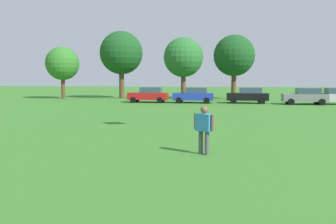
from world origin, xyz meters
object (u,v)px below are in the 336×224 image
object	(u,v)px
parked_car_red_0	(149,95)
tree_right	(183,57)
adult_bystander	(204,126)
tree_left	(121,53)
parked_car_black_2	(248,95)
parked_car_silver_4	(335,96)
tree_far_left	(62,64)
parked_car_gray_3	(305,96)
parked_car_blue_1	(194,95)
tree_far_right	(234,56)

from	to	relation	value
parked_car_red_0	tree_right	xyz separation A→B (m)	(3.10, 6.61, 4.40)
adult_bystander	tree_right	world-z (taller)	tree_right
tree_left	parked_car_black_2	bearing A→B (deg)	-24.20
parked_car_black_2	parked_car_silver_4	xyz separation A→B (m)	(8.62, -0.34, 0.00)
parked_car_red_0	parked_car_silver_4	bearing A→B (deg)	-179.67
parked_car_silver_4	tree_far_left	xyz separation A→B (m)	(-31.80, 5.31, 3.68)
tree_far_left	tree_right	distance (m)	15.67
parked_car_silver_4	tree_far_left	world-z (taller)	tree_far_left
parked_car_red_0	parked_car_silver_4	world-z (taller)	same
parked_car_gray_3	tree_right	world-z (taller)	tree_right
parked_car_black_2	parked_car_gray_3	xyz separation A→B (m)	(5.61, -0.97, 0.00)
parked_car_red_0	parked_car_gray_3	size ratio (longest dim) A/B	1.00
tree_far_left	tree_left	distance (m)	7.70
tree_left	parked_car_blue_1	bearing A→B (deg)	-36.72
parked_car_blue_1	tree_far_left	world-z (taller)	tree_far_left
parked_car_silver_4	parked_car_blue_1	bearing A→B (deg)	0.54
parked_car_silver_4	parked_car_black_2	bearing A→B (deg)	-2.27
parked_car_gray_3	parked_car_silver_4	bearing A→B (deg)	-168.16
tree_left	tree_right	world-z (taller)	tree_left
tree_left	tree_far_right	size ratio (longest dim) A/B	1.09
parked_car_gray_3	tree_left	world-z (taller)	tree_left
parked_car_black_2	adult_bystander	bearing A→B (deg)	82.22
adult_bystander	tree_far_right	xyz separation A→B (m)	(2.26, 32.89, 4.47)
adult_bystander	tree_far_left	distance (m)	36.54
adult_bystander	parked_car_red_0	xyz separation A→B (m)	(-7.18, 25.16, -0.15)
parked_car_blue_1	parked_car_gray_3	xyz separation A→B (m)	(11.31, -0.50, 0.00)
parked_car_gray_3	tree_left	size ratio (longest dim) A/B	0.49
adult_bystander	parked_car_gray_3	bearing A→B (deg)	-82.25
parked_car_gray_3	tree_right	xyz separation A→B (m)	(-13.18, 7.13, 4.40)
tree_left	tree_far_right	xyz separation A→B (m)	(14.70, 0.11, -0.48)
parked_car_silver_4	tree_far_right	bearing A→B (deg)	-37.68
parked_car_gray_3	adult_bystander	bearing A→B (deg)	69.72
parked_car_gray_3	parked_car_blue_1	bearing A→B (deg)	-2.52
parked_car_silver_4	tree_right	bearing A→B (deg)	-21.87
parked_car_silver_4	tree_left	xyz separation A→B (m)	(-24.56, 7.51, 5.10)
parked_car_gray_3	tree_far_right	size ratio (longest dim) A/B	0.53
tree_left	parked_car_gray_3	bearing A→B (deg)	-20.69
tree_right	adult_bystander	bearing A→B (deg)	-82.69
parked_car_silver_4	tree_far_left	size ratio (longest dim) A/B	0.64
tree_left	tree_far_right	distance (m)	14.71
tree_far_left	parked_car_silver_4	bearing A→B (deg)	-9.48
adult_bystander	parked_car_black_2	size ratio (longest dim) A/B	0.40
parked_car_black_2	parked_car_silver_4	distance (m)	8.63
tree_far_left	tree_left	world-z (taller)	tree_left
adult_bystander	tree_right	size ratio (longest dim) A/B	0.22
parked_car_silver_4	tree_left	world-z (taller)	tree_left
parked_car_black_2	parked_car_gray_3	size ratio (longest dim) A/B	1.00
parked_car_gray_3	tree_right	bearing A→B (deg)	-28.42
tree_right	parked_car_black_2	bearing A→B (deg)	-39.12
adult_bystander	parked_car_red_0	world-z (taller)	adult_bystander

